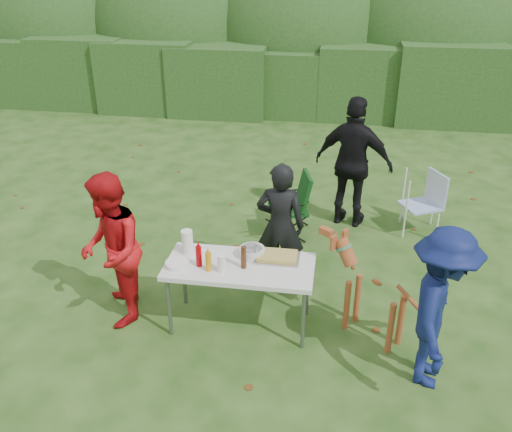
# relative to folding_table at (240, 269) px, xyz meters

# --- Properties ---
(ground) EXTENTS (80.00, 80.00, 0.00)m
(ground) POSITION_rel_folding_table_xyz_m (-0.20, -0.08, -0.69)
(ground) COLOR #1E4211
(hedge_row) EXTENTS (22.00, 1.40, 1.70)m
(hedge_row) POSITION_rel_folding_table_xyz_m (-0.20, 7.92, 0.16)
(hedge_row) COLOR #23471C
(hedge_row) RESTS_ON ground
(shrub_backdrop) EXTENTS (20.00, 2.60, 3.20)m
(shrub_backdrop) POSITION_rel_folding_table_xyz_m (-0.20, 9.52, 0.91)
(shrub_backdrop) COLOR #3D6628
(shrub_backdrop) RESTS_ON ground
(folding_table) EXTENTS (1.50, 0.70, 0.74)m
(folding_table) POSITION_rel_folding_table_xyz_m (0.00, 0.00, 0.00)
(folding_table) COLOR silver
(folding_table) RESTS_ON ground
(person_cook) EXTENTS (0.57, 0.38, 1.52)m
(person_cook) POSITION_rel_folding_table_xyz_m (0.31, 0.85, 0.07)
(person_cook) COLOR black
(person_cook) RESTS_ON ground
(person_red_jacket) EXTENTS (0.88, 0.98, 1.66)m
(person_red_jacket) POSITION_rel_folding_table_xyz_m (-1.32, -0.08, 0.14)
(person_red_jacket) COLOR red
(person_red_jacket) RESTS_ON ground
(person_black_puffy) EXTENTS (1.17, 0.74, 1.85)m
(person_black_puffy) POSITION_rel_folding_table_xyz_m (1.13, 2.53, 0.24)
(person_black_puffy) COLOR black
(person_black_puffy) RESTS_ON ground
(child) EXTENTS (0.76, 1.10, 1.56)m
(child) POSITION_rel_folding_table_xyz_m (1.87, -0.52, 0.10)
(child) COLOR #0F194E
(child) RESTS_ON ground
(dog) EXTENTS (1.09, 0.96, 1.00)m
(dog) POSITION_rel_folding_table_xyz_m (1.37, 0.02, -0.19)
(dog) COLOR #9C4B26
(dog) RESTS_ON ground
(camping_chair) EXTENTS (0.70, 0.70, 0.91)m
(camping_chair) POSITION_rel_folding_table_xyz_m (0.29, 2.03, -0.23)
(camping_chair) COLOR #103D13
(camping_chair) RESTS_ON ground
(lawn_chair) EXTENTS (0.69, 0.69, 0.87)m
(lawn_chair) POSITION_rel_folding_table_xyz_m (2.09, 2.43, -0.25)
(lawn_chair) COLOR #3966B8
(lawn_chair) RESTS_ON ground
(food_tray) EXTENTS (0.45, 0.30, 0.02)m
(food_tray) POSITION_rel_folding_table_xyz_m (0.36, 0.17, 0.06)
(food_tray) COLOR #B7B7BA
(food_tray) RESTS_ON folding_table
(focaccia_bread) EXTENTS (0.40, 0.26, 0.04)m
(focaccia_bread) POSITION_rel_folding_table_xyz_m (0.36, 0.17, 0.09)
(focaccia_bread) COLOR tan
(focaccia_bread) RESTS_ON food_tray
(mustard_bottle) EXTENTS (0.06, 0.06, 0.20)m
(mustard_bottle) POSITION_rel_folding_table_xyz_m (-0.28, -0.15, 0.15)
(mustard_bottle) COLOR orange
(mustard_bottle) RESTS_ON folding_table
(ketchup_bottle) EXTENTS (0.06, 0.06, 0.22)m
(ketchup_bottle) POSITION_rel_folding_table_xyz_m (-0.40, -0.08, 0.16)
(ketchup_bottle) COLOR #A70207
(ketchup_bottle) RESTS_ON folding_table
(beer_bottle) EXTENTS (0.06, 0.06, 0.24)m
(beer_bottle) POSITION_rel_folding_table_xyz_m (0.05, -0.05, 0.17)
(beer_bottle) COLOR #47230F
(beer_bottle) RESTS_ON folding_table
(paper_towel_roll) EXTENTS (0.12, 0.12, 0.26)m
(paper_towel_roll) POSITION_rel_folding_table_xyz_m (-0.58, 0.15, 0.18)
(paper_towel_roll) COLOR white
(paper_towel_roll) RESTS_ON folding_table
(cup_stack) EXTENTS (0.08, 0.08, 0.18)m
(cup_stack) POSITION_rel_folding_table_xyz_m (-0.15, -0.15, 0.14)
(cup_stack) COLOR white
(cup_stack) RESTS_ON folding_table
(pasta_bowl) EXTENTS (0.26, 0.26, 0.10)m
(pasta_bowl) POSITION_rel_folding_table_xyz_m (0.10, 0.18, 0.10)
(pasta_bowl) COLOR silver
(pasta_bowl) RESTS_ON folding_table
(plate_stack) EXTENTS (0.24, 0.24, 0.05)m
(plate_stack) POSITION_rel_folding_table_xyz_m (-0.61, -0.12, 0.08)
(plate_stack) COLOR white
(plate_stack) RESTS_ON folding_table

